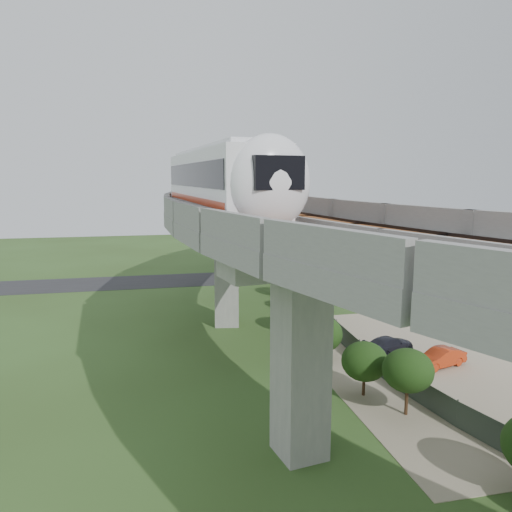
# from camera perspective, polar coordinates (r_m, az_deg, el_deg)

# --- Properties ---
(ground) EXTENTS (160.00, 160.00, 0.00)m
(ground) POSITION_cam_1_polar(r_m,az_deg,el_deg) (33.69, -2.00, -12.92)
(ground) COLOR #2F451B
(ground) RESTS_ON ground
(dirt_lot) EXTENTS (18.00, 26.00, 0.04)m
(dirt_lot) POSITION_cam_1_polar(r_m,az_deg,el_deg) (36.99, 20.94, -11.46)
(dirt_lot) COLOR gray
(dirt_lot) RESTS_ON ground
(asphalt_road) EXTENTS (60.00, 8.00, 0.03)m
(asphalt_road) POSITION_cam_1_polar(r_m,az_deg,el_deg) (62.28, -7.02, -2.68)
(asphalt_road) COLOR #232326
(asphalt_road) RESTS_ON ground
(viaduct) EXTENTS (19.58, 73.98, 11.40)m
(viaduct) POSITION_cam_1_polar(r_m,az_deg,el_deg) (32.35, 4.63, 2.72)
(viaduct) COLOR #99968E
(viaduct) RESTS_ON ground
(metro_train) EXTENTS (20.93, 58.86, 3.64)m
(metro_train) POSITION_cam_1_polar(r_m,az_deg,el_deg) (48.00, -2.51, 8.69)
(metro_train) COLOR silver
(metro_train) RESTS_ON ground
(fence) EXTENTS (3.87, 38.73, 1.50)m
(fence) POSITION_cam_1_polar(r_m,az_deg,el_deg) (36.35, 13.55, -10.24)
(fence) COLOR #2D382D
(fence) RESTS_ON ground
(tree_0) EXTENTS (2.77, 2.77, 3.60)m
(tree_0) POSITION_cam_1_polar(r_m,az_deg,el_deg) (56.94, 5.25, -1.29)
(tree_0) COLOR #382314
(tree_0) RESTS_ON ground
(tree_1) EXTENTS (3.14, 3.14, 3.68)m
(tree_1) POSITION_cam_1_polar(r_m,az_deg,el_deg) (52.45, 4.17, -2.26)
(tree_1) COLOR #382314
(tree_1) RESTS_ON ground
(tree_2) EXTENTS (2.93, 2.93, 3.08)m
(tree_2) POSITION_cam_1_polar(r_m,az_deg,el_deg) (47.35, 5.12, -4.13)
(tree_2) COLOR #382314
(tree_2) RESTS_ON ground
(tree_3) EXTENTS (3.09, 3.09, 3.48)m
(tree_3) POSITION_cam_1_polar(r_m,az_deg,el_deg) (40.72, 5.21, -5.84)
(tree_3) COLOR #382314
(tree_3) RESTS_ON ground
(tree_4) EXTENTS (2.95, 2.95, 3.07)m
(tree_4) POSITION_cam_1_polar(r_m,az_deg,el_deg) (35.32, 7.47, -8.81)
(tree_4) COLOR #382314
(tree_4) RESTS_ON ground
(tree_5) EXTENTS (2.67, 2.67, 3.23)m
(tree_5) POSITION_cam_1_polar(r_m,az_deg,el_deg) (29.98, 12.30, -11.68)
(tree_5) COLOR #382314
(tree_5) RESTS_ON ground
(tree_6) EXTENTS (2.70, 2.70, 3.66)m
(tree_6) POSITION_cam_1_polar(r_m,az_deg,el_deg) (28.11, 16.97, -12.40)
(tree_6) COLOR #382314
(tree_6) RESTS_ON ground
(car_red) EXTENTS (3.96, 2.29, 1.24)m
(car_red) POSITION_cam_1_polar(r_m,az_deg,el_deg) (36.15, 20.30, -10.83)
(car_red) COLOR #B22F10
(car_red) RESTS_ON dirt_lot
(car_dark) EXTENTS (4.49, 3.18, 1.21)m
(car_dark) POSITION_cam_1_polar(r_m,az_deg,el_deg) (37.69, 14.95, -9.77)
(car_dark) COLOR black
(car_dark) RESTS_ON dirt_lot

